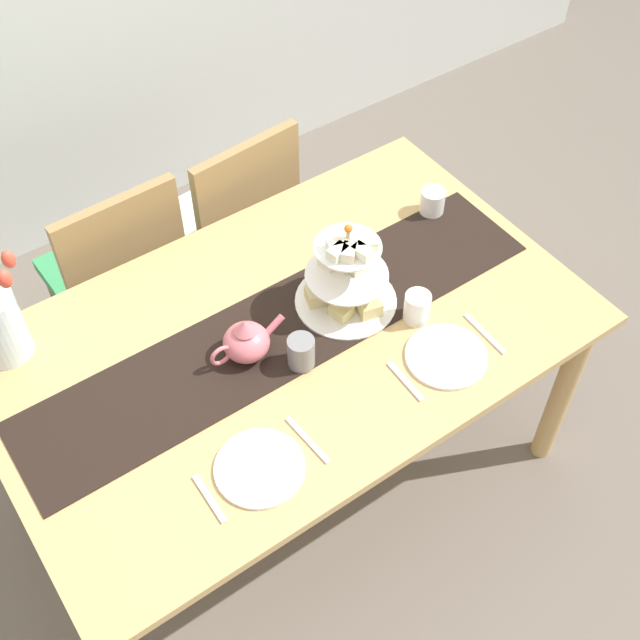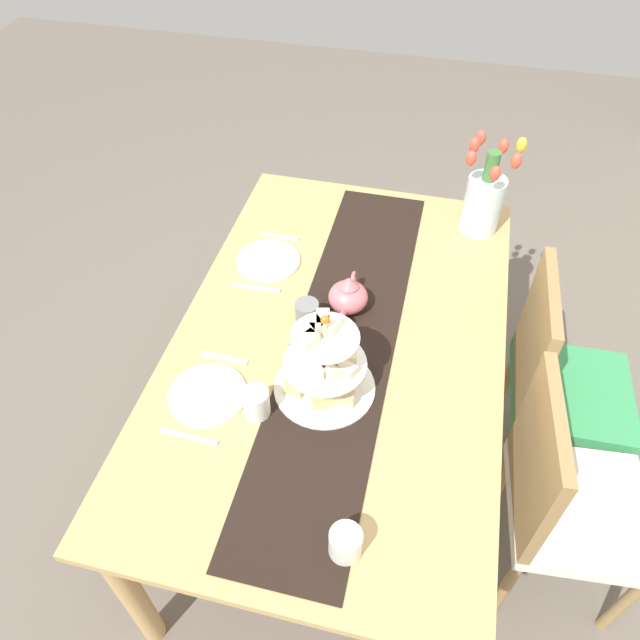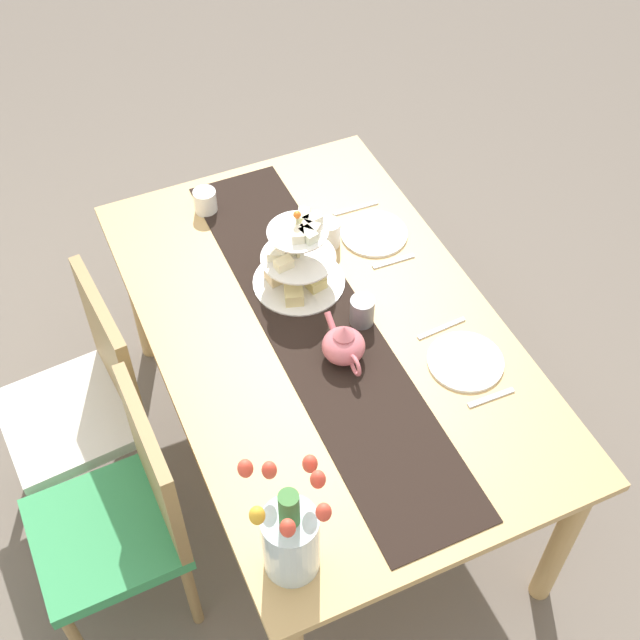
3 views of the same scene
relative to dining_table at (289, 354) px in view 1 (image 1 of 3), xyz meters
name	(u,v)px [view 1 (image 1 of 3)]	position (x,y,z in m)	size (l,w,h in m)	color
ground_plane	(294,468)	(0.00, 0.00, -0.66)	(8.00, 8.00, 0.00)	#6B6056
dining_table	(289,354)	(0.00, 0.00, 0.00)	(1.69, 1.04, 0.76)	tan
chair_left	(119,272)	(-0.22, 0.75, -0.16)	(0.43, 0.43, 0.91)	olive
chair_right	(233,220)	(0.25, 0.75, -0.16)	(0.45, 0.45, 0.91)	olive
table_runner	(284,329)	(0.00, 0.02, 0.10)	(1.59, 0.32, 0.00)	black
tiered_cake_stand	(347,279)	(0.21, 0.00, 0.19)	(0.30, 0.30, 0.30)	beige
teapot	(246,341)	(-0.13, 0.00, 0.16)	(0.24, 0.13, 0.14)	#D66B75
cream_jug	(432,202)	(0.67, 0.16, 0.14)	(0.08, 0.08, 0.09)	white
dinner_plate_left	(260,468)	(-0.30, -0.33, 0.10)	(0.23, 0.23, 0.01)	white
fork_left	(209,498)	(-0.45, -0.33, 0.10)	(0.02, 0.15, 0.01)	silver
knife_left	(307,440)	(-0.16, -0.33, 0.10)	(0.01, 0.17, 0.01)	silver
dinner_plate_right	(446,356)	(0.31, -0.33, 0.10)	(0.23, 0.23, 0.01)	white
fork_right	(405,381)	(0.17, -0.33, 0.10)	(0.02, 0.15, 0.01)	silver
knife_right	(485,334)	(0.46, -0.33, 0.10)	(0.01, 0.17, 0.01)	silver
mug_grey	(301,352)	(-0.03, -0.11, 0.15)	(0.08, 0.08, 0.10)	slate
mug_white_text	(417,307)	(0.33, -0.17, 0.14)	(0.08, 0.08, 0.10)	white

